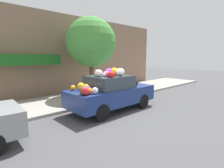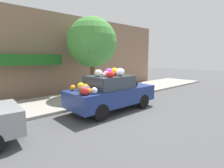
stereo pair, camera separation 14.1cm
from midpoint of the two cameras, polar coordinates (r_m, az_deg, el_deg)
The scene contains 6 objects.
ground_plane at distance 7.76m, azimuth -0.18°, elevation -8.51°, with size 60.00×60.00×0.00m, color #4C4C4F.
sidewalk_curb at distance 9.83m, azimuth -11.02°, elevation -4.66°, with size 24.00×3.20×0.11m.
building_facade at distance 11.46m, azimuth -17.93°, elevation 9.09°, with size 18.00×1.20×4.96m.
street_tree at distance 10.44m, azimuth -7.26°, elevation 13.33°, with size 2.87×2.87×4.49m.
fire_hydrant at distance 8.25m, azimuth -14.50°, elevation -4.47°, with size 0.20×0.20×0.70m.
art_car at distance 7.56m, azimuth -0.90°, elevation -2.59°, with size 3.95×1.71×1.86m.
Camera 1 is at (-5.12, -5.37, 2.29)m, focal length 28.00 mm.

